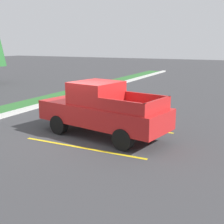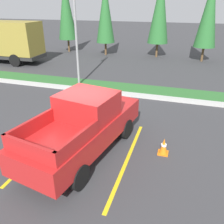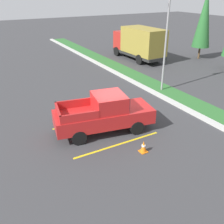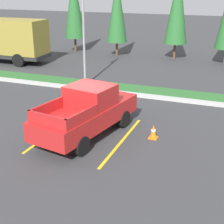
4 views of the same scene
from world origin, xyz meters
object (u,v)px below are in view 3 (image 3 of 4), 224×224
object	(u,v)px
street_light	(165,36)
pickup_truck_main	(105,114)
cypress_tree_leftmost	(204,18)
traffic_cone	(143,147)
cargo_truck_distant	(139,42)

from	to	relation	value
street_light	pickup_truck_main	bearing A→B (deg)	-63.02
street_light	cypress_tree_leftmost	bearing A→B (deg)	119.62
pickup_truck_main	traffic_cone	distance (m)	2.83
pickup_truck_main	street_light	size ratio (longest dim) A/B	0.79
cargo_truck_distant	traffic_cone	distance (m)	17.69
street_light	traffic_cone	world-z (taller)	street_light
cargo_truck_distant	street_light	distance (m)	9.77
street_light	traffic_cone	xyz separation A→B (m)	(5.96, -5.85, -3.74)
pickup_truck_main	street_light	world-z (taller)	street_light
cargo_truck_distant	cypress_tree_leftmost	world-z (taller)	cypress_tree_leftmost
pickup_truck_main	traffic_cone	xyz separation A→B (m)	(2.65, 0.66, -0.75)
cargo_truck_distant	traffic_cone	bearing A→B (deg)	-34.00
cargo_truck_distant	cypress_tree_leftmost	bearing A→B (deg)	64.55
pickup_truck_main	traffic_cone	bearing A→B (deg)	14.08
pickup_truck_main	cypress_tree_leftmost	distance (m)	19.18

